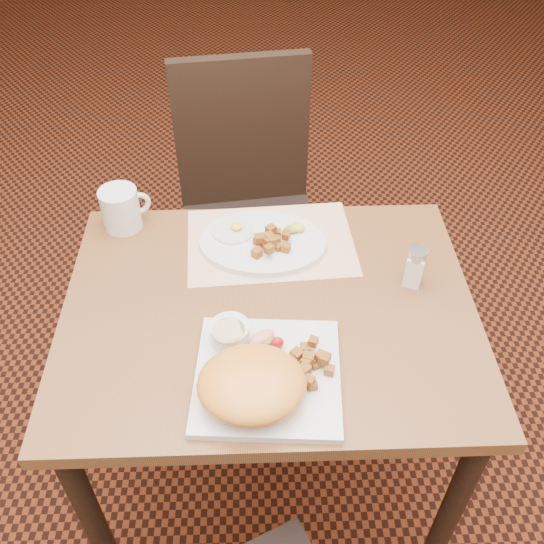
{
  "coord_description": "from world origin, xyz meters",
  "views": [
    {
      "loc": [
        -0.02,
        -0.9,
        1.72
      ],
      "look_at": [
        0.01,
        0.04,
        0.82
      ],
      "focal_mm": 40.0,
      "sensor_mm": 36.0,
      "label": 1
    }
  ],
  "objects_px": {
    "plate_square": "(268,376)",
    "salt_shaker": "(415,267)",
    "chair_far": "(248,201)",
    "plate_oval": "(263,243)",
    "coffee_mug": "(122,209)",
    "table": "(269,339)"
  },
  "relations": [
    {
      "from": "plate_square",
      "to": "plate_oval",
      "type": "xyz_separation_m",
      "value": [
        -0.0,
        0.39,
        0.0
      ]
    },
    {
      "from": "chair_far",
      "to": "plate_oval",
      "type": "xyz_separation_m",
      "value": [
        0.04,
        -0.46,
        0.22
      ]
    },
    {
      "from": "chair_far",
      "to": "plate_oval",
      "type": "distance_m",
      "value": 0.51
    },
    {
      "from": "plate_oval",
      "to": "coffee_mug",
      "type": "xyz_separation_m",
      "value": [
        -0.34,
        0.09,
        0.04
      ]
    },
    {
      "from": "chair_far",
      "to": "plate_square",
      "type": "bearing_deg",
      "value": 85.39
    },
    {
      "from": "chair_far",
      "to": "coffee_mug",
      "type": "bearing_deg",
      "value": 43.0
    },
    {
      "from": "table",
      "to": "plate_square",
      "type": "distance_m",
      "value": 0.22
    },
    {
      "from": "chair_far",
      "to": "plate_square",
      "type": "distance_m",
      "value": 0.88
    },
    {
      "from": "salt_shaker",
      "to": "coffee_mug",
      "type": "bearing_deg",
      "value": 161.32
    },
    {
      "from": "plate_oval",
      "to": "plate_square",
      "type": "bearing_deg",
      "value": -89.86
    },
    {
      "from": "chair_far",
      "to": "plate_square",
      "type": "height_order",
      "value": "chair_far"
    },
    {
      "from": "plate_oval",
      "to": "coffee_mug",
      "type": "bearing_deg",
      "value": 165.08
    },
    {
      "from": "chair_far",
      "to": "coffee_mug",
      "type": "height_order",
      "value": "chair_far"
    },
    {
      "from": "table",
      "to": "chair_far",
      "type": "bearing_deg",
      "value": 94.1
    },
    {
      "from": "chair_far",
      "to": "salt_shaker",
      "type": "height_order",
      "value": "chair_far"
    },
    {
      "from": "salt_shaker",
      "to": "plate_square",
      "type": "bearing_deg",
      "value": -142.82
    },
    {
      "from": "salt_shaker",
      "to": "plate_oval",
      "type": "bearing_deg",
      "value": 157.62
    },
    {
      "from": "salt_shaker",
      "to": "coffee_mug",
      "type": "xyz_separation_m",
      "value": [
        -0.68,
        0.23,
        0.0
      ]
    },
    {
      "from": "coffee_mug",
      "to": "chair_far",
      "type": "bearing_deg",
      "value": 50.2
    },
    {
      "from": "plate_square",
      "to": "salt_shaker",
      "type": "bearing_deg",
      "value": 37.18
    },
    {
      "from": "plate_oval",
      "to": "salt_shaker",
      "type": "height_order",
      "value": "salt_shaker"
    },
    {
      "from": "table",
      "to": "plate_oval",
      "type": "distance_m",
      "value": 0.23
    }
  ]
}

